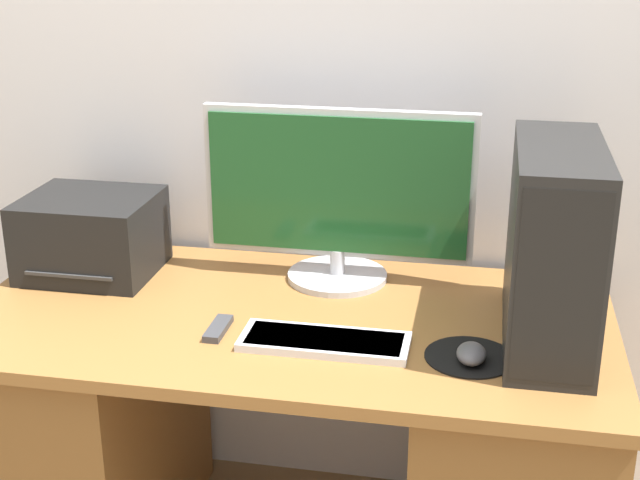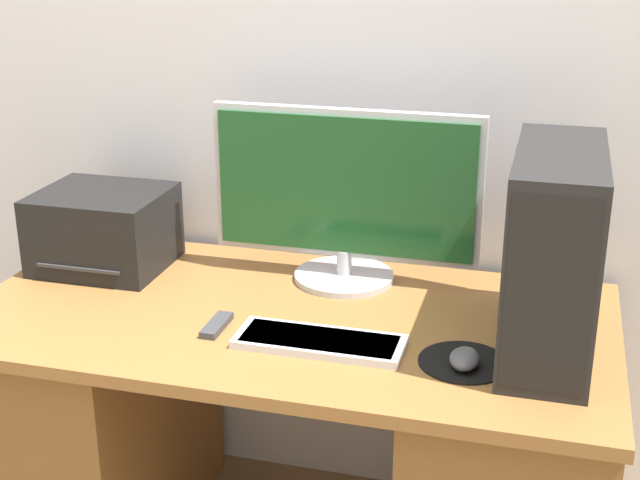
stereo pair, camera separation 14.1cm
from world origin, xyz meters
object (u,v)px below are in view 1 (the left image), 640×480
object	(u,v)px
keyboard	(324,341)
mouse	(471,354)
printer	(91,235)
computer_tower	(553,247)
monitor	(338,193)
remote_control	(218,329)

from	to	relation	value
keyboard	mouse	xyz separation A→B (m)	(0.31, -0.02, 0.01)
mouse	printer	world-z (taller)	printer
computer_tower	printer	size ratio (longest dim) A/B	1.44
mouse	printer	size ratio (longest dim) A/B	0.28
monitor	keyboard	bearing A→B (deg)	-84.40
keyboard	computer_tower	world-z (taller)	computer_tower
keyboard	printer	size ratio (longest dim) A/B	1.12
mouse	keyboard	bearing A→B (deg)	176.29
computer_tower	printer	distance (m)	1.16
mouse	computer_tower	xyz separation A→B (m)	(0.16, 0.14, 0.20)
computer_tower	remote_control	size ratio (longest dim) A/B	3.90
monitor	printer	size ratio (longest dim) A/B	2.07
printer	computer_tower	bearing A→B (deg)	-9.06
monitor	printer	xyz separation A→B (m)	(-0.63, -0.08, -0.13)
remote_control	monitor	bearing A→B (deg)	59.59
mouse	computer_tower	distance (m)	0.29
keyboard	mouse	world-z (taller)	mouse
keyboard	computer_tower	size ratio (longest dim) A/B	0.78
mouse	printer	bearing A→B (deg)	161.89
monitor	computer_tower	world-z (taller)	monitor
monitor	mouse	bearing A→B (deg)	-48.52
keyboard	mouse	bearing A→B (deg)	-3.71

